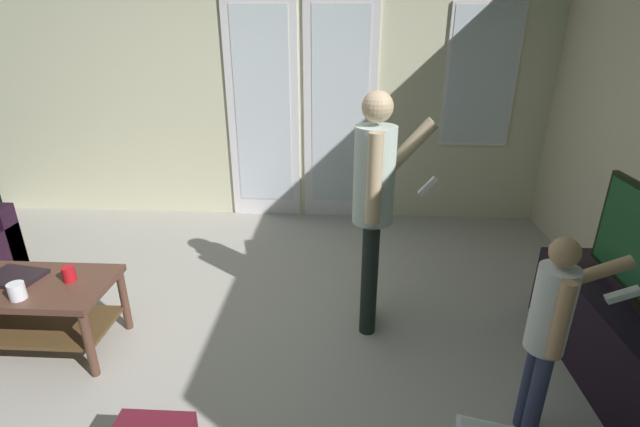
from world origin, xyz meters
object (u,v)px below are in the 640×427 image
(laptop_closed, at_px, (14,277))
(cup_near_edge, at_px, (69,274))
(tv_stand, at_px, (635,353))
(person_adult, at_px, (375,196))
(coffee_table, at_px, (39,302))
(cup_by_laptop, at_px, (17,291))
(person_child, at_px, (551,326))

(laptop_closed, height_order, cup_near_edge, cup_near_edge)
(tv_stand, bearing_deg, laptop_closed, 176.59)
(laptop_closed, bearing_deg, person_adult, 17.87)
(coffee_table, relative_size, cup_near_edge, 9.59)
(cup_near_edge, relative_size, cup_by_laptop, 0.95)
(tv_stand, distance_m, cup_by_laptop, 3.37)
(person_adult, bearing_deg, cup_by_laptop, -165.35)
(coffee_table, xyz_separation_m, laptop_closed, (-0.15, 0.04, 0.14))
(coffee_table, bearing_deg, person_child, -10.54)
(person_adult, distance_m, person_child, 1.16)
(coffee_table, xyz_separation_m, cup_near_edge, (0.20, 0.04, 0.17))
(person_adult, distance_m, cup_by_laptop, 2.08)
(coffee_table, bearing_deg, cup_near_edge, 11.08)
(cup_by_laptop, bearing_deg, laptop_closed, 129.18)
(coffee_table, relative_size, tv_stand, 0.57)
(laptop_closed, bearing_deg, coffee_table, -6.55)
(person_adult, bearing_deg, cup_near_edge, -170.00)
(coffee_table, xyz_separation_m, person_adult, (1.99, 0.35, 0.58))
(tv_stand, distance_m, person_adult, 1.63)
(cup_by_laptop, bearing_deg, person_child, -7.28)
(laptop_closed, xyz_separation_m, cup_by_laptop, (0.17, -0.20, 0.04))
(person_child, bearing_deg, laptop_closed, 169.17)
(tv_stand, height_order, person_adult, person_adult)
(laptop_closed, bearing_deg, person_child, -1.26)
(cup_near_edge, bearing_deg, person_adult, 10.00)
(person_adult, xyz_separation_m, cup_near_edge, (-1.79, -0.32, -0.41))
(coffee_table, distance_m, person_child, 2.79)
(cup_near_edge, bearing_deg, tv_stand, -3.71)
(person_child, xyz_separation_m, cup_by_laptop, (-2.71, 0.35, -0.13))
(person_child, bearing_deg, cup_by_laptop, 172.72)
(person_child, distance_m, cup_by_laptop, 2.73)
(person_adult, height_order, cup_near_edge, person_adult)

